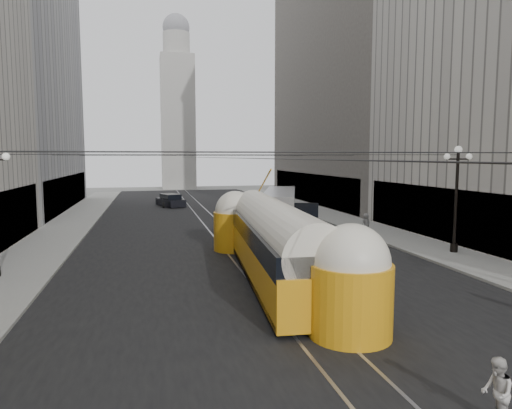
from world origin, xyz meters
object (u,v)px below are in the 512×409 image
streetcar (275,241)px  pedestrian_sidewalk_right (366,223)px  pedestrian_crossing_b (497,392)px  city_bus (280,207)px

streetcar → pedestrian_sidewalk_right: bearing=46.1°
pedestrian_crossing_b → city_bus: bearing=-159.0°
streetcar → city_bus: (4.94, 16.20, -0.21)m
pedestrian_sidewalk_right → pedestrian_crossing_b: bearing=57.6°
pedestrian_crossing_b → pedestrian_sidewalk_right: (8.48, 23.11, 0.12)m
streetcar → city_bus: streetcar is taller
pedestrian_sidewalk_right → city_bus: bearing=-61.1°
streetcar → city_bus: bearing=73.0°
city_bus → pedestrian_crossing_b: 29.12m
streetcar → pedestrian_crossing_b: 12.84m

